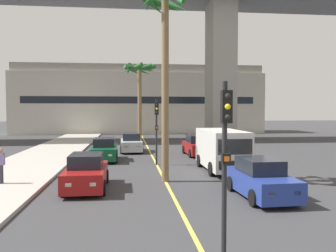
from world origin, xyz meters
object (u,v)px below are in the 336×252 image
object	(u,v)px
delivery_van	(222,149)
pedestrian_near_crosswalk	(1,165)
car_queue_front	(197,146)
car_queue_fourth	(131,143)
car_queue_second	(260,180)
car_queue_fifth	(86,173)
traffic_light_median_far	(157,123)
car_queue_third	(104,150)
palm_tree_mid_median	(140,79)
traffic_light_median_near	(225,145)
palm_tree_near_median	(165,27)

from	to	relation	value
delivery_van	pedestrian_near_crosswalk	xyz separation A→B (m)	(-11.18, -3.00, -0.29)
car_queue_front	car_queue_fourth	world-z (taller)	same
car_queue_second	car_queue_fifth	xyz separation A→B (m)	(-7.16, 2.30, 0.00)
car_queue_fourth	traffic_light_median_far	xyz separation A→B (m)	(1.55, -7.41, 1.99)
car_queue_front	delivery_van	size ratio (longest dim) A/B	0.79
car_queue_fifth	car_queue_third	bearing A→B (deg)	88.74
delivery_van	palm_tree_mid_median	world-z (taller)	palm_tree_mid_median
car_queue_front	traffic_light_median_near	size ratio (longest dim) A/B	0.99
traffic_light_median_far	palm_tree_mid_median	world-z (taller)	palm_tree_mid_median
car_queue_third	car_queue_fourth	distance (m)	5.30
car_queue_fourth	traffic_light_median_near	bearing A→B (deg)	-84.72
car_queue_third	palm_tree_mid_median	world-z (taller)	palm_tree_mid_median
traffic_light_median_far	palm_tree_near_median	bearing A→B (deg)	-89.87
car_queue_second	car_queue_fourth	size ratio (longest dim) A/B	1.00
car_queue_front	palm_tree_mid_median	world-z (taller)	palm_tree_mid_median
car_queue_third	traffic_light_median_far	bearing A→B (deg)	-35.51
car_queue_second	car_queue_fifth	distance (m)	7.52
delivery_van	pedestrian_near_crosswalk	size ratio (longest dim) A/B	3.25
car_queue_front	traffic_light_median_far	size ratio (longest dim) A/B	0.99
traffic_light_median_near	palm_tree_near_median	distance (m)	10.37
traffic_light_median_near	palm_tree_near_median	bearing A→B (deg)	92.86
palm_tree_near_median	car_queue_fifth	bearing A→B (deg)	-161.33
palm_tree_mid_median	pedestrian_near_crosswalk	size ratio (longest dim) A/B	5.05
car_queue_second	pedestrian_near_crosswalk	world-z (taller)	pedestrian_near_crosswalk
car_queue_front	traffic_light_median_near	xyz separation A→B (m)	(-3.06, -18.93, 1.99)
car_queue_third	delivery_van	bearing A→B (deg)	-35.42
palm_tree_near_median	car_queue_front	bearing A→B (deg)	70.17
car_queue_fifth	pedestrian_near_crosswalk	distance (m)	4.07
traffic_light_median_near	car_queue_third	bearing A→B (deg)	103.11
palm_tree_mid_median	traffic_light_median_near	bearing A→B (deg)	-87.75
car_queue_third	palm_tree_mid_median	xyz separation A→B (m)	(2.84, 10.83, 5.92)
car_queue_second	car_queue_front	bearing A→B (deg)	89.88
traffic_light_median_near	palm_tree_mid_median	xyz separation A→B (m)	(-1.09, 27.68, 3.93)
car_queue_front	pedestrian_near_crosswalk	size ratio (longest dim) A/B	2.56
car_queue_second	pedestrian_near_crosswalk	distance (m)	11.58
car_queue_front	palm_tree_near_median	world-z (taller)	palm_tree_near_median
palm_tree_near_median	palm_tree_mid_median	size ratio (longest dim) A/B	1.14
car_queue_fourth	car_queue_fifth	world-z (taller)	same
car_queue_fifth	palm_tree_near_median	world-z (taller)	palm_tree_near_median
car_queue_fourth	traffic_light_median_near	size ratio (longest dim) A/B	0.99
delivery_van	traffic_light_median_far	bearing A→B (deg)	144.66
traffic_light_median_near	traffic_light_median_far	bearing A→B (deg)	91.87
car_queue_front	palm_tree_near_median	size ratio (longest dim) A/B	0.44
traffic_light_median_far	car_queue_third	bearing A→B (deg)	144.49
car_queue_third	traffic_light_median_far	size ratio (longest dim) A/B	0.99
car_queue_fourth	pedestrian_near_crosswalk	size ratio (longest dim) A/B	2.56
car_queue_fourth	car_queue_fifth	xyz separation A→B (m)	(-2.11, -13.88, 0.00)
car_queue_third	palm_tree_near_median	size ratio (longest dim) A/B	0.44
car_queue_front	palm_tree_near_median	bearing A→B (deg)	-109.83
pedestrian_near_crosswalk	delivery_van	bearing A→B (deg)	15.05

